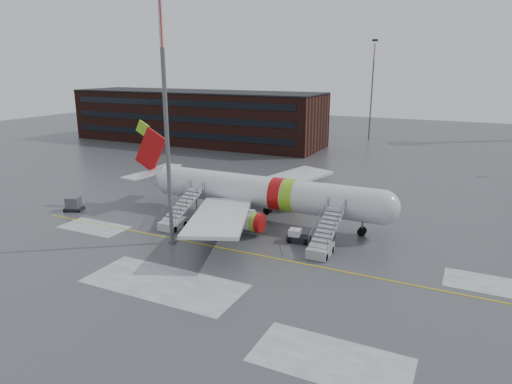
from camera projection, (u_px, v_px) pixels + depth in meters
The scene contains 9 objects.
ground at pixel (275, 254), 45.26m from camera, with size 260.00×260.00×0.00m, color #494C4F.
airliner at pixel (256, 192), 54.79m from camera, with size 35.03×32.97×11.18m.
airstair_fwd at pixel (323, 243), 45.31m from camera, with size 2.05×7.70×3.48m.
airstair_aft at pixel (177, 218), 52.73m from camera, with size 2.05×7.70×3.48m.
pushback_tug at pixel (297, 236), 48.23m from camera, with size 2.55×2.05×1.37m.
uld_container at pixel (74, 204), 58.60m from camera, with size 2.62×2.28×1.80m.
light_mast_near at pixel (166, 120), 44.69m from camera, with size 1.20×1.20×24.87m.
terminal_building at pixel (196, 117), 110.22m from camera, with size 62.00×16.11×12.30m.
light_mast_far_n at pixel (372, 83), 112.55m from camera, with size 1.20×1.20×24.25m.
Camera 1 is at (16.66, -38.57, 18.01)m, focal length 32.00 mm.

